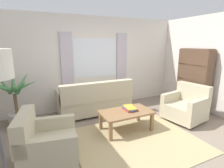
{
  "coord_description": "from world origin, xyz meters",
  "views": [
    {
      "loc": [
        -1.73,
        -2.57,
        1.88
      ],
      "look_at": [
        -0.19,
        0.7,
        1.02
      ],
      "focal_mm": 27.98,
      "sensor_mm": 36.0,
      "label": 1
    }
  ],
  "objects_px": {
    "armchair_right": "(186,106)",
    "book_stack_on_table": "(130,108)",
    "bookshelf": "(194,79)",
    "coffee_table": "(126,114)",
    "couch": "(95,101)",
    "armchair_left": "(46,144)",
    "potted_plant": "(15,101)"
  },
  "relations": [
    {
      "from": "armchair_right",
      "to": "potted_plant",
      "type": "distance_m",
      "value": 4.03
    },
    {
      "from": "book_stack_on_table",
      "to": "couch",
      "type": "bearing_deg",
      "value": 109.81
    },
    {
      "from": "book_stack_on_table",
      "to": "bookshelf",
      "type": "height_order",
      "value": "bookshelf"
    },
    {
      "from": "couch",
      "to": "book_stack_on_table",
      "type": "xyz_separation_m",
      "value": [
        0.4,
        -1.12,
        0.1
      ]
    },
    {
      "from": "book_stack_on_table",
      "to": "bookshelf",
      "type": "xyz_separation_m",
      "value": [
        2.19,
        0.24,
        0.41
      ]
    },
    {
      "from": "armchair_right",
      "to": "coffee_table",
      "type": "bearing_deg",
      "value": -105.66
    },
    {
      "from": "couch",
      "to": "bookshelf",
      "type": "distance_m",
      "value": 2.78
    },
    {
      "from": "couch",
      "to": "bookshelf",
      "type": "xyz_separation_m",
      "value": [
        2.59,
        -0.88,
        0.52
      ]
    },
    {
      "from": "book_stack_on_table",
      "to": "bookshelf",
      "type": "relative_size",
      "value": 0.21
    },
    {
      "from": "coffee_table",
      "to": "book_stack_on_table",
      "type": "bearing_deg",
      "value": 20.87
    },
    {
      "from": "armchair_right",
      "to": "coffee_table",
      "type": "xyz_separation_m",
      "value": [
        -1.6,
        0.16,
        0.03
      ]
    },
    {
      "from": "couch",
      "to": "coffee_table",
      "type": "xyz_separation_m",
      "value": [
        0.28,
        -1.16,
        0.01
      ]
    },
    {
      "from": "armchair_right",
      "to": "book_stack_on_table",
      "type": "bearing_deg",
      "value": -107.83
    },
    {
      "from": "armchair_left",
      "to": "bookshelf",
      "type": "height_order",
      "value": "bookshelf"
    },
    {
      "from": "armchair_right",
      "to": "couch",
      "type": "bearing_deg",
      "value": -134.99
    },
    {
      "from": "bookshelf",
      "to": "armchair_right",
      "type": "bearing_deg",
      "value": 122.15
    },
    {
      "from": "book_stack_on_table",
      "to": "potted_plant",
      "type": "relative_size",
      "value": 0.29
    },
    {
      "from": "coffee_table",
      "to": "couch",
      "type": "bearing_deg",
      "value": 103.76
    },
    {
      "from": "armchair_left",
      "to": "coffee_table",
      "type": "xyz_separation_m",
      "value": [
        1.67,
        0.44,
        0.03
      ]
    },
    {
      "from": "bookshelf",
      "to": "armchair_left",
      "type": "bearing_deg",
      "value": 100.32
    },
    {
      "from": "armchair_right",
      "to": "coffee_table",
      "type": "height_order",
      "value": "armchair_right"
    },
    {
      "from": "coffee_table",
      "to": "bookshelf",
      "type": "bearing_deg",
      "value": 7.05
    },
    {
      "from": "armchair_left",
      "to": "book_stack_on_table",
      "type": "bearing_deg",
      "value": -64.71
    },
    {
      "from": "armchair_right",
      "to": "bookshelf",
      "type": "height_order",
      "value": "bookshelf"
    },
    {
      "from": "armchair_left",
      "to": "bookshelf",
      "type": "bearing_deg",
      "value": -69.52
    },
    {
      "from": "couch",
      "to": "armchair_left",
      "type": "relative_size",
      "value": 1.96
    },
    {
      "from": "potted_plant",
      "to": "bookshelf",
      "type": "height_order",
      "value": "bookshelf"
    },
    {
      "from": "armchair_right",
      "to": "coffee_table",
      "type": "relative_size",
      "value": 0.88
    },
    {
      "from": "bookshelf",
      "to": "couch",
      "type": "bearing_deg",
      "value": 71.34
    },
    {
      "from": "armchair_right",
      "to": "bookshelf",
      "type": "xyz_separation_m",
      "value": [
        0.71,
        0.45,
        0.53
      ]
    },
    {
      "from": "armchair_left",
      "to": "bookshelf",
      "type": "relative_size",
      "value": 0.56
    },
    {
      "from": "book_stack_on_table",
      "to": "armchair_left",
      "type": "bearing_deg",
      "value": -164.86
    }
  ]
}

